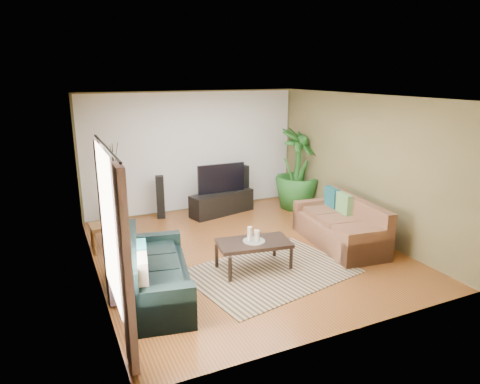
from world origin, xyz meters
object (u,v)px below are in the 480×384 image
speaker_left (160,197)px  pedestal (118,215)px  speaker_right (243,187)px  sofa_left (157,269)px  side_table (104,237)px  coffee_table (254,255)px  television (221,178)px  sofa_right (339,222)px  vase (117,202)px  tv_stand (222,203)px  potted_plant (298,169)px

speaker_left → pedestal: (-0.91, 0.06, -0.31)m
speaker_left → speaker_right: 1.96m
sofa_left → speaker_right: speaker_right is taller
sofa_left → side_table: (-0.45, 2.04, -0.18)m
pedestal → side_table: bearing=-108.7°
coffee_table → speaker_left: 3.22m
pedestal → side_table: 1.45m
coffee_table → television: bearing=87.1°
sofa_left → coffee_table: (1.64, 0.23, -0.19)m
television → coffee_table: bearing=-101.9°
sofa_left → pedestal: sofa_left is taller
coffee_table → speaker_right: size_ratio=1.14×
sofa_left → television: bearing=-25.2°
sofa_right → speaker_right: size_ratio=1.98×
sofa_right → vase: (-3.51, 2.92, 0.03)m
television → speaker_left: bearing=168.0°
tv_stand → potted_plant: potted_plant is taller
speaker_right → potted_plant: (1.13, -0.53, 0.42)m
sofa_left → speaker_right: (2.87, 3.26, 0.08)m
sofa_left → vase: bearing=10.6°
pedestal → coffee_table: bearing=-63.0°
speaker_left → pedestal: speaker_left is taller
sofa_left → side_table: size_ratio=4.13×
speaker_left → speaker_right: (1.95, -0.09, 0.04)m
television → side_table: 2.94m
television → speaker_left: size_ratio=1.17×
potted_plant → pedestal: potted_plant is taller
side_table → sofa_right: bearing=-21.3°
side_table → potted_plant: bearing=8.8°
sofa_left → speaker_left: size_ratio=2.13×
speaker_left → coffee_table: bearing=-65.5°
television → speaker_left: (-1.32, 0.28, -0.35)m
speaker_right → pedestal: bearing=159.4°
tv_stand → speaker_right: bearing=4.7°
pedestal → side_table: side_table is taller
sofa_left → potted_plant: bearing=-44.9°
sofa_right → speaker_left: (-2.60, 2.86, 0.04)m
television → sofa_right: bearing=-63.6°
speaker_right → side_table: 3.55m
tv_stand → speaker_left: 1.37m
tv_stand → side_table: 2.87m
speaker_left → television: bearing=-0.5°
coffee_table → speaker_left: speaker_left is taller
sofa_right → speaker_right: bearing=-160.9°
television → potted_plant: potted_plant is taller
television → pedestal: size_ratio=3.48×
coffee_table → side_table: 2.77m
sofa_right → pedestal: bearing=-123.8°
speaker_left → vase: bearing=-172.0°
sofa_right → potted_plant: 2.35m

